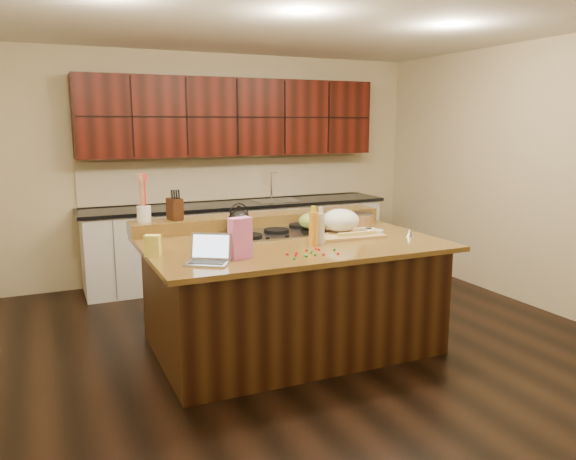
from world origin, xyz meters
name	(u,v)px	position (x,y,z in m)	size (l,w,h in m)	color
room	(291,189)	(0.00, 0.00, 1.35)	(5.52, 5.02, 2.72)	black
island	(290,293)	(0.00, 0.00, 0.46)	(2.40, 1.60, 0.92)	black
back_ledge	(260,220)	(0.00, 0.70, 0.98)	(2.40, 0.30, 0.12)	black
cooktop	(276,232)	(0.00, 0.30, 0.94)	(0.92, 0.52, 0.05)	gray
back_counter	(237,199)	(0.30, 2.23, 0.98)	(3.70, 0.66, 2.40)	silver
kettle	(239,219)	(-0.30, 0.43, 1.05)	(0.19, 0.19, 0.17)	black
green_bowl	(314,221)	(0.30, 0.17, 1.04)	(0.26, 0.26, 0.15)	olive
laptop	(209,255)	(-0.83, -0.46, 0.97)	(0.36, 0.34, 0.20)	#B7B7BC
oil_bottle	(313,229)	(0.08, -0.25, 1.06)	(0.07, 0.07, 0.27)	orange
vinegar_bottle	(321,229)	(0.17, -0.22, 1.04)	(0.06, 0.06, 0.25)	silver
wooden_tray	(342,223)	(0.51, 0.03, 1.02)	(0.59, 0.47, 0.23)	tan
ramekin_a	(370,231)	(0.77, -0.01, 0.94)	(0.10, 0.10, 0.04)	white
ramekin_b	(378,232)	(0.79, -0.10, 0.94)	(0.10, 0.10, 0.04)	white
ramekin_c	(366,231)	(0.75, 0.02, 0.94)	(0.10, 0.10, 0.04)	white
strainer_bowl	(361,219)	(0.95, 0.43, 0.97)	(0.24, 0.24, 0.09)	#996B3F
kitchen_timer	(410,233)	(1.00, -0.27, 0.96)	(0.08, 0.08, 0.07)	silver
pink_bag	(240,238)	(-0.59, -0.42, 1.07)	(0.16, 0.09, 0.30)	#F774CE
candy_plate	(220,258)	(-0.73, -0.39, 0.93)	(0.18, 0.18, 0.01)	white
package_box	(153,245)	(-1.15, -0.09, 1.00)	(0.11, 0.08, 0.16)	#E8DC51
utensil_crock	(144,214)	(-1.07, 0.70, 1.11)	(0.12, 0.12, 0.14)	white
knife_block	(175,209)	(-0.80, 0.70, 1.14)	(0.10, 0.16, 0.19)	black
gumdrop_0	(287,254)	(-0.24, -0.47, 0.93)	(0.02, 0.02, 0.02)	red
gumdrop_1	(311,252)	(-0.06, -0.49, 0.93)	(0.02, 0.02, 0.02)	#198C26
gumdrop_2	(338,253)	(0.11, -0.61, 0.93)	(0.02, 0.02, 0.02)	red
gumdrop_3	(315,255)	(-0.06, -0.58, 0.93)	(0.02, 0.02, 0.02)	#198C26
gumdrop_4	(306,250)	(-0.06, -0.42, 0.93)	(0.02, 0.02, 0.02)	red
gumdrop_5	(294,258)	(-0.25, -0.62, 0.93)	(0.02, 0.02, 0.02)	#198C26
gumdrop_6	(296,253)	(-0.17, -0.47, 0.93)	(0.02, 0.02, 0.02)	red
gumdrop_7	(334,250)	(0.15, -0.49, 0.93)	(0.02, 0.02, 0.02)	#198C26
gumdrop_8	(319,249)	(0.04, -0.43, 0.93)	(0.02, 0.02, 0.02)	red
gumdrop_9	(311,251)	(-0.04, -0.46, 0.93)	(0.02, 0.02, 0.02)	#198C26
gumdrop_10	(316,249)	(0.03, -0.40, 0.93)	(0.02, 0.02, 0.02)	red
gumdrop_11	(306,256)	(-0.14, -0.58, 0.93)	(0.02, 0.02, 0.02)	#198C26
gumdrop_12	(296,255)	(-0.20, -0.53, 0.93)	(0.02, 0.02, 0.02)	red
gumdrop_13	(306,255)	(-0.14, -0.57, 0.93)	(0.02, 0.02, 0.02)	#198C26
gumdrop_14	(324,254)	(0.00, -0.59, 0.93)	(0.02, 0.02, 0.02)	red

